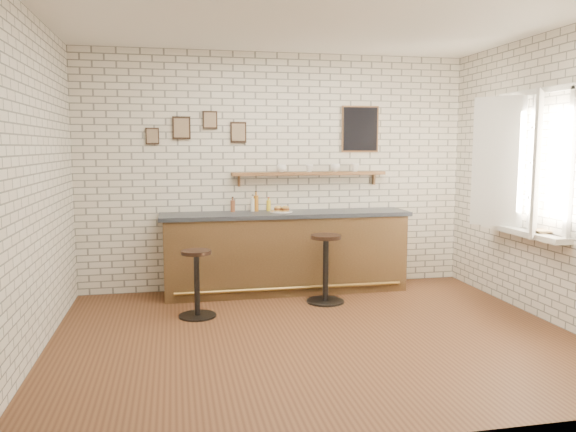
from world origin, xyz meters
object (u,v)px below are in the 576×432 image
Objects in this scene: bar_stool_left at (197,281)px; bitters_bottle_brown at (233,206)px; shelf_cup_d at (355,168)px; sandwich_plate at (281,212)px; shelf_cup_a at (281,168)px; bar_counter at (286,252)px; condiment_bottle_yellow at (269,205)px; shelf_cup_b at (309,168)px; book_upper at (535,230)px; book_lower at (535,232)px; bitters_bottle_white at (253,205)px; bar_stool_right at (326,266)px; shelf_cup_c at (335,168)px; bitters_bottle_amber at (256,203)px; ciabatta_sandwich at (282,209)px.

bitters_bottle_brown is at bearing 64.07° from bar_stool_left.
shelf_cup_d reaches higher than bar_stool_left.
shelf_cup_a is at bearing 77.56° from sandwich_plate.
bar_counter is 4.27× the size of bar_stool_left.
condiment_bottle_yellow is 0.71m from shelf_cup_b.
shelf_cup_b is 0.49× the size of book_upper.
shelf_cup_a reaches higher than book_lower.
shelf_cup_b is (0.74, 0.02, 0.45)m from bitters_bottle_white.
shelf_cup_d reaches higher than sandwich_plate.
shelf_cup_c is at bearing 66.98° from bar_stool_right.
book_upper is at bearing -121.09° from shelf_cup_c.
sandwich_plate is at bearing -49.11° from condiment_bottle_yellow.
condiment_bottle_yellow is 1.14m from bar_stool_right.
bitters_bottle_white reaches higher than bar_counter.
shelf_cup_d is at bearing -52.08° from shelf_cup_b.
shelf_cup_c is (0.69, 0.20, 1.04)m from bar_counter.
bar_counter is 0.63m from condiment_bottle_yellow.
shelf_cup_b is at bearing 1.84° from bitters_bottle_amber.
condiment_bottle_yellow is at bearing 0.00° from bitters_bottle_white.
bar_counter is at bearing -28.87° from ciabatta_sandwich.
shelf_cup_d is at bearing 11.82° from bar_counter.
book_upper is at bearing -35.15° from ciabatta_sandwich.
bitters_bottle_white is 1.46m from bar_stool_left.
ciabatta_sandwich is at bearing -175.02° from shelf_cup_d.
bar_counter is at bearing 123.59° from shelf_cup_c.
condiment_bottle_yellow is 1.59× the size of shelf_cup_d.
bitters_bottle_brown is at bearing 108.31° from shelf_cup_c.
bitters_bottle_brown is at bearing -180.00° from condiment_bottle_yellow.
bitters_bottle_amber is 1.47× the size of condiment_bottle_yellow.
bitters_bottle_brown is 1.41m from shelf_cup_c.
book_lower is at bearing -33.93° from bitters_bottle_white.
bar_counter reaches higher than book_lower.
bitters_bottle_amber is 1.49m from bar_stool_left.
bitters_bottle_white is at bearing 176.12° from shelf_cup_d.
shelf_cup_d is (0.61, 0.00, 0.01)m from shelf_cup_b.
bar_stool_left is at bearing -133.74° from shelf_cup_a.
shelf_cup_b is 0.34m from shelf_cup_c.
bitters_bottle_amber reaches higher than bar_counter.
shelf_cup_c reaches higher than bitters_bottle_brown.
shelf_cup_c reaches higher than bar_counter.
shelf_cup_b is (0.69, 0.02, 0.43)m from bitters_bottle_amber.
sandwich_plate is 1.39× the size of book_upper.
shelf_cup_d is at bearing 135.53° from book_lower.
sandwich_plate is 1.16m from shelf_cup_d.
bitters_bottle_white is 1.43m from shelf_cup_d.
bar_stool_left is 1.53m from bar_stool_right.
ciabatta_sandwich is 0.62m from bitters_bottle_brown.
shelf_cup_c is (0.88, 0.02, 0.47)m from condiment_bottle_yellow.
bar_stool_right is at bearing -37.09° from bitters_bottle_brown.
sandwich_plate is 1.44× the size of ciabatta_sandwich.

